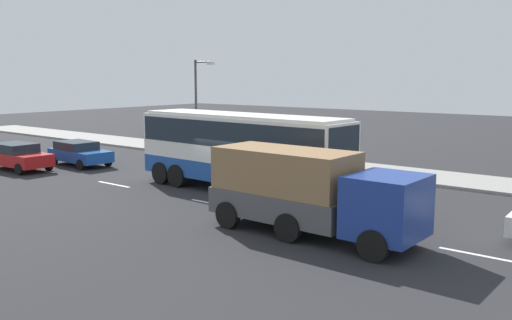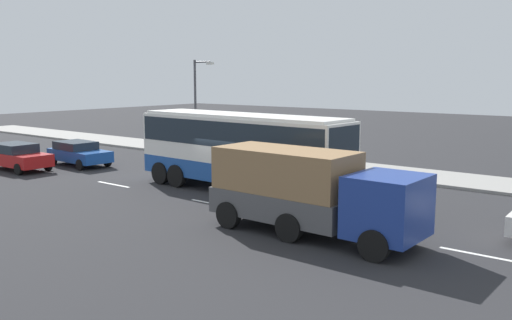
% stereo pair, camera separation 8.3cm
% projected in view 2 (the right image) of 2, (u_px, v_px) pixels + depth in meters
% --- Properties ---
extents(ground_plane, '(120.00, 120.00, 0.00)m').
position_uv_depth(ground_plane, '(229.00, 191.00, 25.53)').
color(ground_plane, '#28282B').
extents(sidewalk_curb, '(80.00, 4.00, 0.15)m').
position_uv_depth(sidewalk_curb, '(328.00, 165.00, 32.50)').
color(sidewalk_curb, gray).
rests_on(sidewalk_curb, ground_plane).
extents(lane_centreline, '(37.79, 0.16, 0.01)m').
position_uv_depth(lane_centreline, '(200.00, 201.00, 23.56)').
color(lane_centreline, white).
rests_on(lane_centreline, ground_plane).
extents(coach_bus, '(11.14, 3.07, 3.62)m').
position_uv_depth(coach_bus, '(241.00, 144.00, 25.07)').
color(coach_bus, '#1E4C9E').
rests_on(coach_bus, ground_plane).
extents(cargo_truck, '(7.48, 2.58, 2.85)m').
position_uv_depth(cargo_truck, '(309.00, 190.00, 18.33)').
color(cargo_truck, navy).
rests_on(cargo_truck, ground_plane).
extents(car_blue_saloon, '(4.40, 2.20, 1.44)m').
position_uv_depth(car_blue_saloon, '(79.00, 153.00, 32.82)').
color(car_blue_saloon, '#194799').
rests_on(car_blue_saloon, ground_plane).
extents(car_red_compact, '(4.45, 2.04, 1.52)m').
position_uv_depth(car_red_compact, '(17.00, 156.00, 31.24)').
color(car_red_compact, '#B21919').
rests_on(car_red_compact, ground_plane).
extents(pedestrian_near_curb, '(0.32, 0.32, 1.51)m').
position_uv_depth(pedestrian_near_curb, '(304.00, 147.00, 33.77)').
color(pedestrian_near_curb, black).
rests_on(pedestrian_near_curb, sidewalk_curb).
extents(pedestrian_at_crossing, '(0.32, 0.32, 1.58)m').
position_uv_depth(pedestrian_at_crossing, '(241.00, 144.00, 34.83)').
color(pedestrian_at_crossing, brown).
rests_on(pedestrian_at_crossing, sidewalk_curb).
extents(street_lamp, '(1.71, 0.24, 6.25)m').
position_uv_depth(street_lamp, '(197.00, 100.00, 36.71)').
color(street_lamp, '#47474C').
rests_on(street_lamp, sidewalk_curb).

